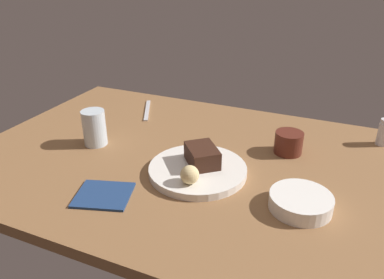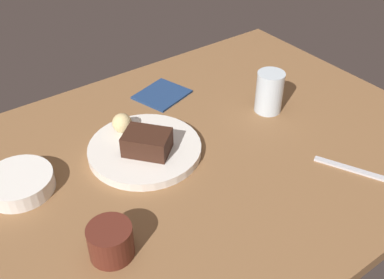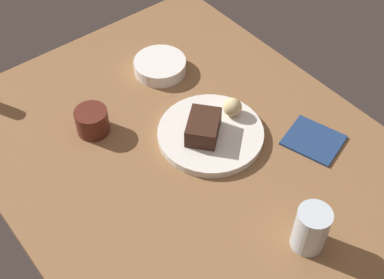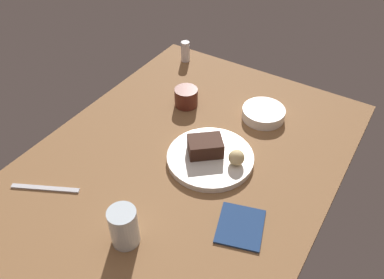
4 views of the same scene
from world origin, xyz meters
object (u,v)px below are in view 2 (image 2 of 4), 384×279
water_glass (269,92)px  butter_knife (359,171)px  side_bowl (19,183)px  chocolate_cake_slice (147,142)px  dessert_plate (145,149)px  folded_napkin (162,95)px  bread_roll (122,123)px  coffee_cup (111,241)px

water_glass → butter_knife: 29.54cm
water_glass → side_bowl: (61.19, -8.25, -3.55)cm
chocolate_cake_slice → dessert_plate: bearing=-101.1°
folded_napkin → butter_knife: bearing=108.5°
dessert_plate → bread_roll: bearing=-81.7°
dessert_plate → bread_roll: size_ratio=5.56×
water_glass → butter_knife: bearing=88.0°
dessert_plate → butter_knife: bearing=135.8°
chocolate_cake_slice → butter_knife: chocolate_cake_slice is taller
butter_knife → side_bowl: bearing=-148.2°
coffee_cup → butter_knife: 54.14cm
dessert_plate → side_bowl: (26.75, -4.77, 0.78)cm
water_glass → folded_napkin: 28.64cm
dessert_plate → chocolate_cake_slice: chocolate_cake_slice is taller
water_glass → side_bowl: water_glass is taller
dessert_plate → water_glass: size_ratio=2.39×
dessert_plate → coffee_cup: (19.32, 20.72, 2.18)cm
chocolate_cake_slice → bread_roll: (0.75, -9.75, -0.10)cm
side_bowl → butter_knife: bearing=148.2°
side_bowl → butter_knife: 70.83cm
dessert_plate → folded_napkin: 24.52cm
water_glass → coffee_cup: 56.50cm
chocolate_cake_slice → bread_roll: size_ratio=2.15×
chocolate_cake_slice → water_glass: size_ratio=0.92×
dessert_plate → coffee_cup: size_ratio=3.20×
bread_roll → water_glass: bearing=162.5°
dessert_plate → side_bowl: 27.18cm
side_bowl → coffee_cup: (-7.43, 25.48, 1.41)cm
chocolate_cake_slice → folded_napkin: (-16.80, -20.19, -4.04)cm
bread_roll → folded_napkin: (-17.55, -10.44, -3.94)cm
coffee_cup → folded_napkin: (-35.73, -38.92, -2.86)cm
chocolate_cake_slice → folded_napkin: size_ratio=0.78×
chocolate_cake_slice → side_bowl: (26.36, -6.75, -2.59)cm
dessert_plate → water_glass: 34.89cm
chocolate_cake_slice → water_glass: bearing=177.5°
water_glass → butter_knife: water_glass is taller
butter_knife → folded_napkin: (17.02, -50.76, 0.05)cm
side_bowl → bread_roll: bearing=-173.3°
butter_knife → chocolate_cake_slice: bearing=-158.5°
butter_knife → dessert_plate: bearing=-160.6°
coffee_cup → butter_knife: (-52.75, 11.85, -2.91)cm
dessert_plate → chocolate_cake_slice: 3.93cm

